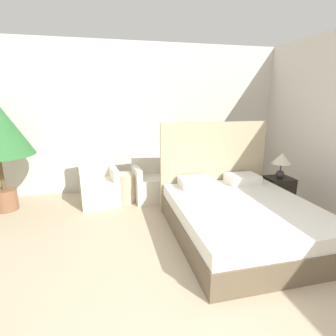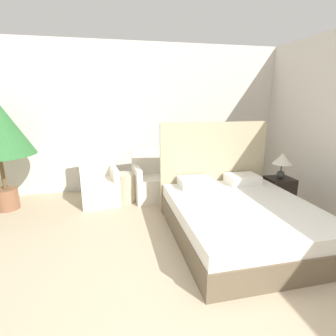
{
  "view_description": "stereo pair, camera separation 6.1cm",
  "coord_description": "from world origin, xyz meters",
  "px_view_note": "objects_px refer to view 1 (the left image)",
  "views": [
    {
      "loc": [
        -0.6,
        -1.6,
        1.85
      ],
      "look_at": [
        0.42,
        2.71,
        0.67
      ],
      "focal_mm": 28.0,
      "sensor_mm": 36.0,
      "label": 1
    },
    {
      "loc": [
        -0.54,
        -1.61,
        1.85
      ],
      "look_at": [
        0.42,
        2.71,
        0.67
      ],
      "focal_mm": 28.0,
      "sensor_mm": 36.0,
      "label": 2
    }
  ],
  "objects_px": {
    "nightstand": "(278,191)",
    "table_lamp": "(282,160)",
    "armchair_near_window_left": "(100,188)",
    "side_table": "(126,187)",
    "bed": "(240,214)",
    "armchair_near_window_right": "(151,184)"
  },
  "relations": [
    {
      "from": "bed",
      "to": "armchair_near_window_right",
      "type": "bearing_deg",
      "value": 121.28
    },
    {
      "from": "armchair_near_window_left",
      "to": "table_lamp",
      "type": "distance_m",
      "value": 3.22
    },
    {
      "from": "armchair_near_window_right",
      "to": "table_lamp",
      "type": "height_order",
      "value": "table_lamp"
    },
    {
      "from": "bed",
      "to": "nightstand",
      "type": "bearing_deg",
      "value": 33.46
    },
    {
      "from": "bed",
      "to": "table_lamp",
      "type": "xyz_separation_m",
      "value": [
        1.15,
        0.75,
        0.53
      ]
    },
    {
      "from": "armchair_near_window_right",
      "to": "nightstand",
      "type": "relative_size",
      "value": 1.81
    },
    {
      "from": "armchair_near_window_left",
      "to": "side_table",
      "type": "distance_m",
      "value": 0.48
    },
    {
      "from": "table_lamp",
      "to": "side_table",
      "type": "relative_size",
      "value": 0.85
    },
    {
      "from": "bed",
      "to": "armchair_near_window_left",
      "type": "height_order",
      "value": "bed"
    },
    {
      "from": "armchair_near_window_left",
      "to": "table_lamp",
      "type": "relative_size",
      "value": 2.13
    },
    {
      "from": "armchair_near_window_right",
      "to": "side_table",
      "type": "distance_m",
      "value": 0.47
    },
    {
      "from": "side_table",
      "to": "armchair_near_window_left",
      "type": "bearing_deg",
      "value": -178.62
    },
    {
      "from": "bed",
      "to": "armchair_near_window_right",
      "type": "distance_m",
      "value": 1.86
    },
    {
      "from": "table_lamp",
      "to": "armchair_near_window_right",
      "type": "bearing_deg",
      "value": 158.24
    },
    {
      "from": "armchair_near_window_right",
      "to": "side_table",
      "type": "bearing_deg",
      "value": 174.7
    },
    {
      "from": "armchair_near_window_left",
      "to": "table_lamp",
      "type": "bearing_deg",
      "value": -22.57
    },
    {
      "from": "armchair_near_window_left",
      "to": "nightstand",
      "type": "height_order",
      "value": "armchair_near_window_left"
    },
    {
      "from": "bed",
      "to": "armchair_near_window_left",
      "type": "xyz_separation_m",
      "value": [
        -1.91,
        1.59,
        0.0
      ]
    },
    {
      "from": "side_table",
      "to": "table_lamp",
      "type": "bearing_deg",
      "value": -18.31
    },
    {
      "from": "nightstand",
      "to": "table_lamp",
      "type": "xyz_separation_m",
      "value": [
        -0.01,
        -0.02,
        0.57
      ]
    },
    {
      "from": "armchair_near_window_left",
      "to": "side_table",
      "type": "bearing_deg",
      "value": -5.77
    },
    {
      "from": "bed",
      "to": "side_table",
      "type": "height_order",
      "value": "bed"
    }
  ]
}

